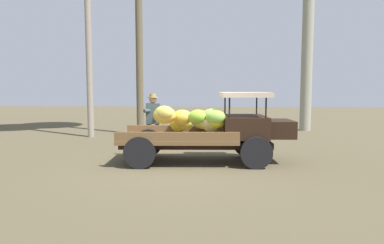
% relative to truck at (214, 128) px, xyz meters
% --- Properties ---
extents(ground_plane, '(60.00, 60.00, 0.00)m').
position_rel_truck_xyz_m(ground_plane, '(-0.59, -0.27, -0.90)').
color(ground_plane, brown).
extents(truck, '(4.53, 1.93, 1.83)m').
position_rel_truck_xyz_m(truck, '(0.00, 0.00, 0.00)').
color(truck, black).
rests_on(truck, ground).
extents(farmer, '(0.53, 0.47, 1.78)m').
position_rel_truck_xyz_m(farmer, '(-1.83, 1.22, 0.11)').
color(farmer, '#896E4D').
rests_on(farmer, ground).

